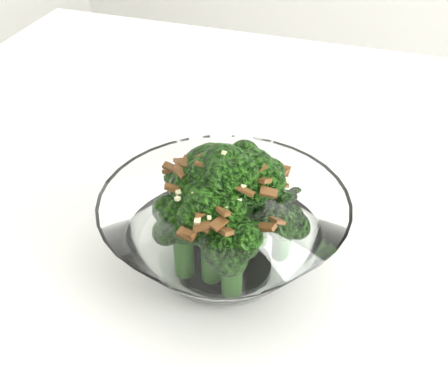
% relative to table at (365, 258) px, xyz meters
% --- Properties ---
extents(table, '(1.30, 0.96, 0.75)m').
position_rel_table_xyz_m(table, '(0.00, 0.00, 0.00)').
color(table, white).
rests_on(table, ground).
extents(broccoli_dish, '(0.21, 0.21, 0.13)m').
position_rel_table_xyz_m(broccoli_dish, '(-0.09, -0.15, 0.12)').
color(broccoli_dish, white).
rests_on(broccoli_dish, table).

